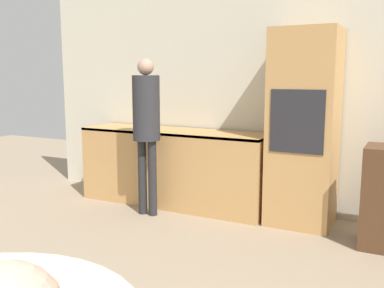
{
  "coord_description": "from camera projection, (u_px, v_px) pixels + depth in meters",
  "views": [
    {
      "loc": [
        1.2,
        0.4,
        1.5
      ],
      "look_at": [
        -0.0,
        2.73,
        1.08
      ],
      "focal_mm": 40.0,
      "sensor_mm": 36.0,
      "label": 1
    }
  ],
  "objects": [
    {
      "name": "oven_unit",
      "position": [
        304.0,
        129.0,
        4.28
      ],
      "size": [
        0.64,
        0.59,
        1.96
      ],
      "color": "tan",
      "rests_on": "ground_plane"
    },
    {
      "name": "wall_back",
      "position": [
        289.0,
        95.0,
        4.64
      ],
      "size": [
        6.44,
        0.05,
        2.6
      ],
      "color": "beige",
      "rests_on": "ground_plane"
    },
    {
      "name": "person_standing",
      "position": [
        146.0,
        118.0,
        4.54
      ],
      "size": [
        0.29,
        0.29,
        1.68
      ],
      "color": "#262628",
      "rests_on": "ground_plane"
    },
    {
      "name": "kitchen_counter",
      "position": [
        174.0,
        166.0,
        5.03
      ],
      "size": [
        2.26,
        0.6,
        0.88
      ],
      "color": "tan",
      "rests_on": "ground_plane"
    },
    {
      "name": "bowl_near",
      "position": [
        37.0,
        281.0,
        1.57
      ],
      "size": [
        0.16,
        0.16,
        0.04
      ],
      "color": "silver",
      "rests_on": "dining_table"
    }
  ]
}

